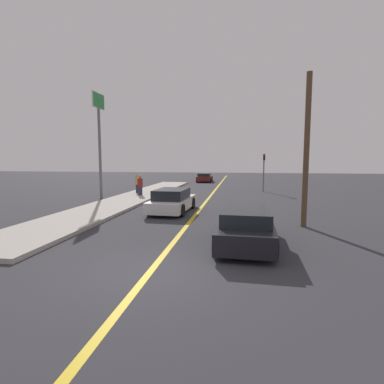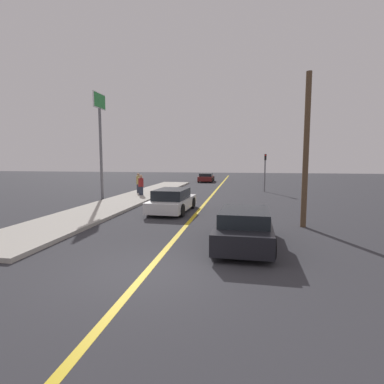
% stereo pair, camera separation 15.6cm
% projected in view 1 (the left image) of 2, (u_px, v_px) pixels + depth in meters
% --- Properties ---
extents(ground_plane, '(120.00, 120.00, 0.00)m').
position_uv_depth(ground_plane, '(149.00, 273.00, 7.78)').
color(ground_plane, '#333338').
extents(road_center_line, '(0.20, 60.00, 0.01)m').
position_uv_depth(road_center_line, '(212.00, 194.00, 25.46)').
color(road_center_line, gold).
rests_on(road_center_line, ground_plane).
extents(sidewalk_left, '(3.16, 28.95, 0.16)m').
position_uv_depth(sidewalk_left, '(135.00, 197.00, 22.85)').
color(sidewalk_left, '#ADA89E').
rests_on(sidewalk_left, ground_plane).
extents(car_near_right_lane, '(2.06, 4.36, 1.28)m').
position_uv_depth(car_near_right_lane, '(246.00, 227.00, 10.24)').
color(car_near_right_lane, black).
rests_on(car_near_right_lane, ground_plane).
extents(car_ahead_center, '(2.11, 4.53, 1.31)m').
position_uv_depth(car_ahead_center, '(172.00, 201.00, 16.77)').
color(car_ahead_center, silver).
rests_on(car_ahead_center, ground_plane).
extents(car_far_distant, '(1.97, 4.06, 1.14)m').
position_uv_depth(car_far_distant, '(205.00, 177.00, 39.57)').
color(car_far_distant, maroon).
rests_on(car_far_distant, ground_plane).
extents(pedestrian_near_curb, '(0.41, 0.41, 1.60)m').
position_uv_depth(pedestrian_near_curb, '(140.00, 185.00, 23.34)').
color(pedestrian_near_curb, '#282D3D').
rests_on(pedestrian_near_curb, sidewalk_left).
extents(pedestrian_mid_group, '(0.35, 0.35, 1.66)m').
position_uv_depth(pedestrian_mid_group, '(137.00, 183.00, 24.96)').
color(pedestrian_mid_group, '#282D3D').
rests_on(pedestrian_mid_group, sidewalk_left).
extents(traffic_light, '(0.18, 0.40, 3.43)m').
position_uv_depth(traffic_light, '(264.00, 168.00, 27.19)').
color(traffic_light, slate).
rests_on(traffic_light, ground_plane).
extents(roadside_sign, '(0.20, 1.81, 7.76)m').
position_uv_depth(roadside_sign, '(99.00, 123.00, 21.92)').
color(roadside_sign, slate).
rests_on(roadside_sign, ground_plane).
extents(utility_pole, '(0.24, 0.24, 6.58)m').
position_uv_depth(utility_pole, '(306.00, 151.00, 12.81)').
color(utility_pole, brown).
rests_on(utility_pole, ground_plane).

